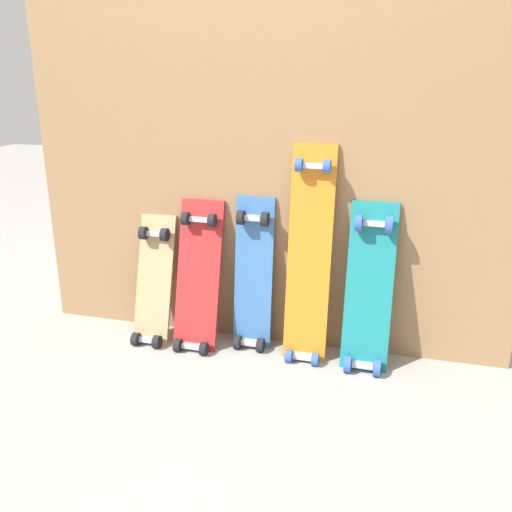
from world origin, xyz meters
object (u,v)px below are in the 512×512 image
object	(u,v)px
skateboard_natural	(153,287)
skateboard_red	(198,283)
skateboard_teal	(368,295)
skateboard_orange	(309,263)
skateboard_blue	(253,281)

from	to	relation	value
skateboard_natural	skateboard_red	distance (m)	0.22
skateboard_natural	skateboard_teal	xyz separation A→B (m)	(0.97, 0.01, 0.06)
skateboard_orange	skateboard_natural	bearing A→B (deg)	-177.84
skateboard_natural	skateboard_blue	distance (m)	0.47
skateboard_red	skateboard_orange	size ratio (longest dim) A/B	0.74
skateboard_red	skateboard_teal	size ratio (longest dim) A/B	0.96
skateboard_orange	skateboard_teal	size ratio (longest dim) A/B	1.31
skateboard_natural	skateboard_blue	bearing A→B (deg)	6.60
skateboard_blue	skateboard_red	bearing A→B (deg)	-167.83
skateboard_orange	skateboard_teal	xyz separation A→B (m)	(0.26, -0.02, -0.11)
skateboard_red	skateboard_orange	distance (m)	0.51
skateboard_red	skateboard_teal	xyz separation A→B (m)	(0.75, 0.01, 0.02)
skateboard_red	skateboard_blue	world-z (taller)	skateboard_blue
skateboard_orange	skateboard_blue	bearing A→B (deg)	174.04
skateboard_natural	skateboard_orange	world-z (taller)	skateboard_orange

